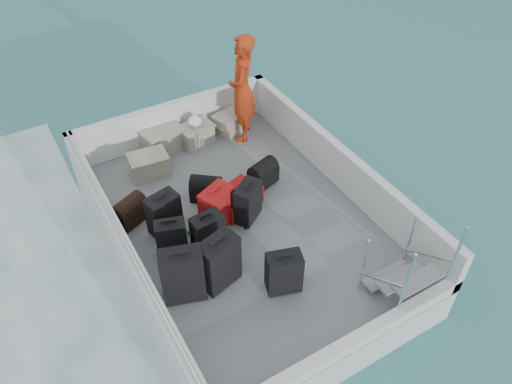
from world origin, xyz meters
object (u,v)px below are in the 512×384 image
suitcase_0 (183,276)px  crate_2 (196,135)px  suitcase_8 (237,199)px  suitcase_4 (208,234)px  suitcase_7 (248,202)px  suitcase_6 (284,273)px  crate_0 (149,166)px  suitcase_5 (217,208)px  crate_3 (231,123)px  suitcase_1 (172,240)px  passenger (242,89)px  crate_1 (163,140)px  suitcase_2 (164,215)px  suitcase_3 (219,263)px

suitcase_0 → crate_2: suitcase_0 is taller
suitcase_8 → suitcase_4: bearing=108.5°
suitcase_7 → suitcase_6: bearing=-134.6°
suitcase_6 → crate_0: suitcase_6 is taller
suitcase_5 → suitcase_6: size_ratio=1.08×
crate_3 → suitcase_7: bearing=-111.9°
suitcase_1 → crate_2: size_ratio=1.12×
suitcase_7 → passenger: size_ratio=0.33×
suitcase_5 → crate_1: suitcase_5 is taller
suitcase_8 → passenger: passenger is taller
suitcase_2 → crate_1: (0.72, 1.81, -0.13)m
suitcase_3 → suitcase_7: suitcase_3 is taller
suitcase_4 → suitcase_8: suitcase_4 is taller
passenger → suitcase_0: bearing=-8.7°
suitcase_8 → crate_2: size_ratio=1.31×
suitcase_0 → crate_1: suitcase_0 is taller
suitcase_0 → passenger: bearing=66.7°
suitcase_1 → suitcase_8: (1.21, 0.41, -0.16)m
suitcase_7 → crate_3: suitcase_7 is taller
suitcase_2 → crate_2: size_ratio=1.19×
suitcase_8 → crate_2: 1.76m
suitcase_8 → crate_2: (0.17, 1.75, 0.02)m
suitcase_4 → suitcase_7: suitcase_4 is taller
suitcase_2 → suitcase_4: 0.73m
suitcase_3 → suitcase_5: bearing=49.4°
suitcase_8 → crate_0: crate_0 is taller
suitcase_5 → crate_3: 2.35m
suitcase_0 → crate_0: bearing=96.5°
suitcase_6 → crate_3: (1.08, 3.41, -0.14)m
suitcase_4 → passenger: 2.79m
suitcase_6 → passenger: passenger is taller
suitcase_6 → suitcase_3: bearing=160.2°
crate_1 → crate_0: bearing=-131.3°
suitcase_0 → passenger: (2.33, 2.65, 0.54)m
suitcase_2 → crate_0: suitcase_2 is taller
suitcase_2 → passenger: 2.64m
suitcase_7 → crate_0: suitcase_7 is taller
suitcase_7 → passenger: 2.17m
suitcase_2 → suitcase_5: 0.74m
suitcase_8 → suitcase_7: bearing=164.8°
crate_2 → suitcase_3: bearing=-109.8°
suitcase_5 → suitcase_8: (0.42, 0.20, -0.19)m
crate_0 → crate_2: 1.09m
crate_0 → crate_3: (1.70, 0.40, -0.01)m
suitcase_4 → suitcase_7: 0.81m
suitcase_5 → crate_0: (-0.43, 1.57, -0.16)m
suitcase_6 → crate_2: 3.42m
suitcase_3 → crate_3: size_ratio=1.43×
suitcase_4 → crate_3: 2.84m
suitcase_3 → suitcase_7: 1.23m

